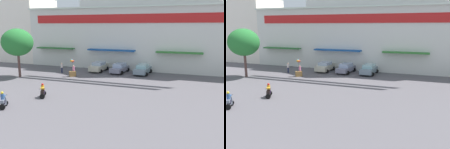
{
  "view_description": "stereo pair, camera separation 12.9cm",
  "coord_description": "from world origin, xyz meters",
  "views": [
    {
      "loc": [
        7.74,
        -6.55,
        7.17
      ],
      "look_at": [
        -1.46,
        18.81,
        1.61
      ],
      "focal_mm": 37.85,
      "sensor_mm": 36.0,
      "label": 1
    },
    {
      "loc": [
        7.87,
        -6.51,
        7.17
      ],
      "look_at": [
        -1.46,
        18.81,
        1.61
      ],
      "focal_mm": 37.85,
      "sensor_mm": 36.0,
      "label": 2
    }
  ],
  "objects": [
    {
      "name": "ground_plane",
      "position": [
        0.0,
        13.0,
        0.0
      ],
      "size": [
        128.0,
        128.0,
        0.0
      ],
      "primitive_type": "plane",
      "color": "#5A565C"
    },
    {
      "name": "colonial_building",
      "position": [
        -0.0,
        35.61,
        8.58
      ],
      "size": [
        42.9,
        15.44,
        20.54
      ],
      "color": "silver",
      "rests_on": "ground"
    },
    {
      "name": "flank_building_left",
      "position": [
        -27.46,
        34.74,
        6.27
      ],
      "size": [
        11.71,
        9.05,
        12.54
      ],
      "color": "white",
      "rests_on": "ground"
    },
    {
      "name": "plaza_tree_0",
      "position": [
        -15.98,
        20.06,
        4.92
      ],
      "size": [
        4.41,
        4.17,
        6.84
      ],
      "color": "brown",
      "rests_on": "ground"
    },
    {
      "name": "parked_car_0",
      "position": [
        -7.01,
        27.88,
        0.77
      ],
      "size": [
        2.41,
        4.29,
        1.51
      ],
      "color": "beige",
      "rests_on": "ground"
    },
    {
      "name": "parked_car_1",
      "position": [
        -3.49,
        27.89,
        0.74
      ],
      "size": [
        2.46,
        4.59,
        1.47
      ],
      "color": "gray",
      "rests_on": "ground"
    },
    {
      "name": "parked_car_2",
      "position": [
        0.14,
        27.95,
        0.76
      ],
      "size": [
        2.48,
        4.41,
        1.51
      ],
      "color": "gray",
      "rests_on": "ground"
    },
    {
      "name": "scooter_rider_0",
      "position": [
        -8.15,
        8.94,
        0.64
      ],
      "size": [
        1.13,
        1.39,
        1.56
      ],
      "color": "black",
      "rests_on": "ground"
    },
    {
      "name": "scooter_rider_1",
      "position": [
        -6.83,
        12.87,
        0.6
      ],
      "size": [
        1.1,
        1.41,
        1.45
      ],
      "color": "black",
      "rests_on": "ground"
    },
    {
      "name": "pedestrian_0",
      "position": [
        -9.0,
        23.2,
        0.91
      ],
      "size": [
        0.47,
        0.47,
        1.6
      ],
      "color": "#2B1E3F",
      "rests_on": "ground"
    },
    {
      "name": "pedestrian_1",
      "position": [
        -11.97,
        24.81,
        0.88
      ],
      "size": [
        0.48,
        0.48,
        1.56
      ],
      "color": "#1F2644",
      "rests_on": "ground"
    },
    {
      "name": "balloon_vendor_cart",
      "position": [
        -9.04,
        22.94,
        1.04
      ],
      "size": [
        1.06,
        1.06,
        2.47
      ],
      "color": "olive",
      "rests_on": "ground"
    }
  ]
}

